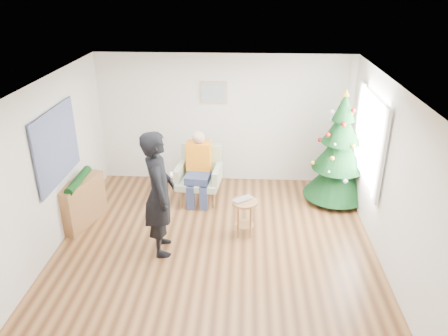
# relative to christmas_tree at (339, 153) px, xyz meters

# --- Properties ---
(floor) EXTENTS (5.00, 5.00, 0.00)m
(floor) POSITION_rel_christmas_tree_xyz_m (-2.15, -1.68, -0.97)
(floor) COLOR brown
(floor) RESTS_ON ground
(ceiling) EXTENTS (5.00, 5.00, 0.00)m
(ceiling) POSITION_rel_christmas_tree_xyz_m (-2.15, -1.68, 1.63)
(ceiling) COLOR white
(ceiling) RESTS_ON wall_back
(wall_back) EXTENTS (5.00, 0.00, 5.00)m
(wall_back) POSITION_rel_christmas_tree_xyz_m (-2.15, 0.82, 0.33)
(wall_back) COLOR silver
(wall_back) RESTS_ON floor
(wall_front) EXTENTS (5.00, 0.00, 5.00)m
(wall_front) POSITION_rel_christmas_tree_xyz_m (-2.15, -4.18, 0.33)
(wall_front) COLOR silver
(wall_front) RESTS_ON floor
(wall_left) EXTENTS (0.00, 5.00, 5.00)m
(wall_left) POSITION_rel_christmas_tree_xyz_m (-4.65, -1.68, 0.33)
(wall_left) COLOR silver
(wall_left) RESTS_ON floor
(wall_right) EXTENTS (0.00, 5.00, 5.00)m
(wall_right) POSITION_rel_christmas_tree_xyz_m (0.35, -1.68, 0.33)
(wall_right) COLOR silver
(wall_right) RESTS_ON floor
(window_panel) EXTENTS (0.04, 1.30, 1.40)m
(window_panel) POSITION_rel_christmas_tree_xyz_m (0.32, -0.68, 0.53)
(window_panel) COLOR white
(window_panel) RESTS_ON wall_right
(curtains) EXTENTS (0.05, 1.75, 1.50)m
(curtains) POSITION_rel_christmas_tree_xyz_m (0.29, -0.68, 0.53)
(curtains) COLOR white
(curtains) RESTS_ON wall_right
(christmas_tree) EXTENTS (1.20, 1.20, 2.16)m
(christmas_tree) POSITION_rel_christmas_tree_xyz_m (0.00, 0.00, 0.00)
(christmas_tree) COLOR #3F2816
(christmas_tree) RESTS_ON floor
(stool) EXTENTS (0.42, 0.42, 0.62)m
(stool) POSITION_rel_christmas_tree_xyz_m (-1.70, -1.30, -0.65)
(stool) COLOR brown
(stool) RESTS_ON floor
(laptop) EXTENTS (0.41, 0.39, 0.03)m
(laptop) POSITION_rel_christmas_tree_xyz_m (-1.70, -1.30, -0.33)
(laptop) COLOR silver
(laptop) RESTS_ON stool
(armchair) EXTENTS (0.87, 0.81, 1.03)m
(armchair) POSITION_rel_christmas_tree_xyz_m (-2.57, -0.11, -0.59)
(armchair) COLOR #9FAD8C
(armchair) RESTS_ON floor
(seated_person) EXTENTS (0.47, 0.67, 1.35)m
(seated_person) POSITION_rel_christmas_tree_xyz_m (-2.58, -0.17, -0.27)
(seated_person) COLOR navy
(seated_person) RESTS_ON armchair
(standing_man) EXTENTS (0.62, 0.81, 1.97)m
(standing_man) POSITION_rel_christmas_tree_xyz_m (-2.98, -1.80, 0.01)
(standing_man) COLOR black
(standing_man) RESTS_ON floor
(game_controller) EXTENTS (0.06, 0.13, 0.04)m
(game_controller) POSITION_rel_christmas_tree_xyz_m (-2.77, -1.83, 0.34)
(game_controller) COLOR white
(game_controller) RESTS_ON standing_man
(console) EXTENTS (0.55, 1.04, 0.80)m
(console) POSITION_rel_christmas_tree_xyz_m (-4.48, -1.09, -0.57)
(console) COLOR brown
(console) RESTS_ON floor
(garland) EXTENTS (0.14, 0.90, 0.14)m
(garland) POSITION_rel_christmas_tree_xyz_m (-4.48, -1.09, -0.15)
(garland) COLOR black
(garland) RESTS_ON console
(tapestry) EXTENTS (0.03, 1.50, 1.15)m
(tapestry) POSITION_rel_christmas_tree_xyz_m (-4.61, -1.38, 0.58)
(tapestry) COLOR black
(tapestry) RESTS_ON wall_left
(framed_picture) EXTENTS (0.52, 0.05, 0.42)m
(framed_picture) POSITION_rel_christmas_tree_xyz_m (-2.35, 0.79, 0.88)
(framed_picture) COLOR tan
(framed_picture) RESTS_ON wall_back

